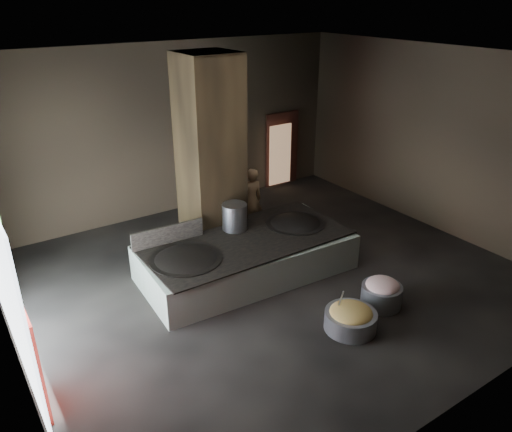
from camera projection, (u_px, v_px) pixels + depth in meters
floor at (270, 279)px, 10.74m from camera, size 10.00×9.00×0.10m
ceiling at (273, 57)px, 8.84m from camera, size 10.00×9.00×0.10m
back_wall at (171, 130)px, 13.23m from camera, size 10.00×0.10×4.50m
front_wall at (478, 281)px, 6.36m from camera, size 10.00×0.10×4.50m
right_wall at (437, 140)px, 12.36m from camera, size 0.10×9.00×4.50m
pillar at (210, 157)px, 11.08m from camera, size 1.20×1.20×4.50m
hearth_platform at (247, 257)px, 10.73m from camera, size 4.58×2.37×0.78m
platform_cap at (246, 240)px, 10.55m from camera, size 4.37×2.10×0.03m
wok_left at (186, 262)px, 9.81m from camera, size 1.41×1.41×0.39m
wok_left_rim at (186, 259)px, 9.78m from camera, size 1.44×1.44×0.05m
wok_right at (295, 226)px, 11.31m from camera, size 1.31×1.31×0.37m
wok_right_rim at (295, 223)px, 11.28m from camera, size 1.34×1.34×0.05m
stock_pot at (235, 217)px, 10.87m from camera, size 0.54×0.54×0.58m
splash_guard at (168, 234)px, 10.29m from camera, size 1.56×0.14×0.39m
cook at (251, 200)px, 12.49m from camera, size 0.64×0.45×1.67m
veg_basin at (350, 320)px, 9.03m from camera, size 1.04×1.04×0.35m
veg_fill at (351, 312)px, 8.96m from camera, size 0.78×0.78×0.24m
ladle at (340, 302)px, 8.91m from camera, size 0.22×0.34×0.67m
meat_basin at (381, 295)px, 9.70m from camera, size 1.00×1.00×0.43m
meat_fill at (383, 285)px, 9.60m from camera, size 0.65×0.65×0.25m
doorway_near at (214, 164)px, 14.24m from camera, size 1.18×0.08×2.38m
doorway_near_glow at (225, 166)px, 14.22m from camera, size 0.83×0.04×1.97m
doorway_far at (282, 150)px, 15.46m from camera, size 1.18×0.08×2.38m
doorway_far_glow at (280, 155)px, 15.22m from camera, size 0.79×0.04×1.86m
left_opening at (2, 277)px, 7.69m from camera, size 0.04×4.20×3.10m
pavilion_sliver at (35, 360)px, 7.06m from camera, size 0.05×0.90×1.70m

